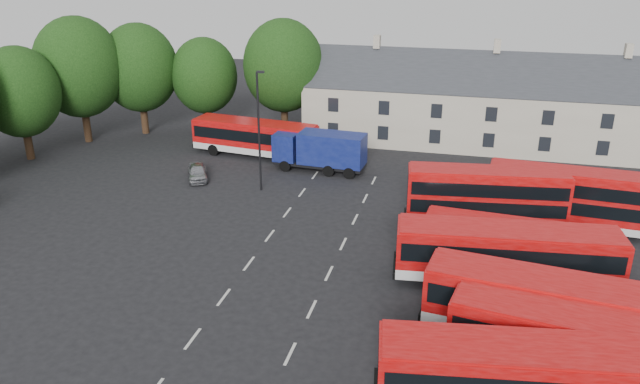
{
  "coord_description": "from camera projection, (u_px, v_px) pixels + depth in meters",
  "views": [
    {
      "loc": [
        12.35,
        -29.48,
        18.05
      ],
      "look_at": [
        2.68,
        9.09,
        2.2
      ],
      "focal_mm": 35.0,
      "sensor_mm": 36.0,
      "label": 1
    }
  ],
  "objects": [
    {
      "name": "bus_row_e",
      "position": [
        509.0,
        239.0,
        37.08
      ],
      "size": [
        10.14,
        3.09,
        2.82
      ],
      "rotation": [
        0.0,
        0.0,
        -0.08
      ],
      "color": "silver",
      "rests_on": "ground"
    },
    {
      "name": "silver_car",
      "position": [
        197.0,
        172.0,
        51.16
      ],
      "size": [
        3.01,
        3.98,
        1.26
      ],
      "primitive_type": "imported",
      "rotation": [
        0.0,
        0.0,
        0.47
      ],
      "color": "#A1A3A9",
      "rests_on": "ground"
    },
    {
      "name": "bus_row_b",
      "position": [
        590.0,
        344.0,
        26.87
      ],
      "size": [
        12.16,
        4.7,
        3.36
      ],
      "rotation": [
        0.0,
        0.0,
        -0.17
      ],
      "color": "silver",
      "rests_on": "ground"
    },
    {
      "name": "ground",
      "position": [
        237.0,
        280.0,
        36.03
      ],
      "size": [
        140.0,
        140.0,
        0.0
      ],
      "primitive_type": "plane",
      "color": "black",
      "rests_on": "ground"
    },
    {
      "name": "bus_dd_south",
      "position": [
        486.0,
        196.0,
        41.57
      ],
      "size": [
        10.64,
        3.61,
        4.28
      ],
      "rotation": [
        0.0,
        0.0,
        0.12
      ],
      "color": "silver",
      "rests_on": "ground"
    },
    {
      "name": "terrace_houses",
      "position": [
        491.0,
        107.0,
        58.47
      ],
      "size": [
        35.7,
        7.13,
        10.06
      ],
      "color": "beige",
      "rests_on": "ground"
    },
    {
      "name": "bus_row_a",
      "position": [
        530.0,
        375.0,
        24.87
      ],
      "size": [
        12.36,
        4.48,
        3.42
      ],
      "rotation": [
        0.0,
        0.0,
        0.15
      ],
      "color": "silver",
      "rests_on": "ground"
    },
    {
      "name": "bus_north",
      "position": [
        255.0,
        136.0,
        56.23
      ],
      "size": [
        11.77,
        4.12,
        3.26
      ],
      "rotation": [
        0.0,
        0.0,
        -0.13
      ],
      "color": "silver",
      "rests_on": "ground"
    },
    {
      "name": "treeline",
      "position": [
        94.0,
        81.0,
        55.69
      ],
      "size": [
        29.92,
        32.59,
        12.01
      ],
      "color": "black",
      "rests_on": "ground"
    },
    {
      "name": "lamppost",
      "position": [
        259.0,
        128.0,
        47.31
      ],
      "size": [
        0.65,
        0.31,
        9.4
      ],
      "rotation": [
        0.0,
        0.0,
        0.14
      ],
      "color": "black",
      "rests_on": "ground"
    },
    {
      "name": "bus_row_d",
      "position": [
        507.0,
        251.0,
        34.83
      ],
      "size": [
        12.5,
        4.08,
        3.47
      ],
      "rotation": [
        0.0,
        0.0,
        0.11
      ],
      "color": "silver",
      "rests_on": "ground"
    },
    {
      "name": "bus_dd_north",
      "position": [
        567.0,
        195.0,
        41.73
      ],
      "size": [
        10.38,
        3.19,
        4.19
      ],
      "rotation": [
        0.0,
        0.0,
        -0.08
      ],
      "color": "silver",
      "rests_on": "ground"
    },
    {
      "name": "bus_row_c",
      "position": [
        556.0,
        306.0,
        29.55
      ],
      "size": [
        12.52,
        4.4,
        3.47
      ],
      "rotation": [
        0.0,
        0.0,
        -0.13
      ],
      "color": "silver",
      "rests_on": "ground"
    },
    {
      "name": "box_truck",
      "position": [
        321.0,
        150.0,
        52.6
      ],
      "size": [
        7.91,
        2.99,
        3.39
      ],
      "rotation": [
        0.0,
        0.0,
        -0.07
      ],
      "color": "black",
      "rests_on": "ground"
    },
    {
      "name": "lane_markings",
      "position": [
        288.0,
        268.0,
        37.27
      ],
      "size": [
        5.15,
        33.8,
        0.01
      ],
      "color": "beige",
      "rests_on": "ground"
    }
  ]
}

